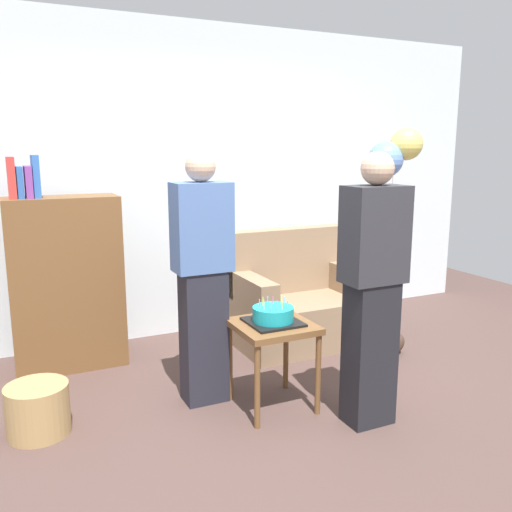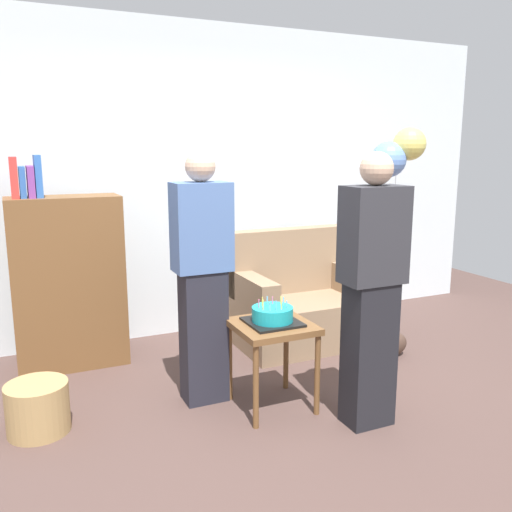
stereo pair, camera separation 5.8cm
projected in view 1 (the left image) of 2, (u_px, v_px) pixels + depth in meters
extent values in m
plane|color=#4C3833|center=(313.00, 427.00, 3.27)|extent=(8.00, 8.00, 0.00)
cube|color=silver|center=(195.00, 182.00, 4.82)|extent=(6.00, 0.10, 2.70)
cube|color=#8C7054|center=(301.00, 321.00, 4.62)|extent=(1.10, 0.70, 0.40)
cube|color=#8C7054|center=(287.00, 260.00, 4.77)|extent=(1.10, 0.16, 0.56)
cube|color=#8C7054|center=(251.00, 291.00, 4.36)|extent=(0.16, 0.70, 0.24)
cube|color=#8C7054|center=(349.00, 279.00, 4.76)|extent=(0.16, 0.70, 0.24)
cube|color=brown|center=(67.00, 284.00, 4.07)|extent=(0.80, 0.36, 1.30)
cube|color=red|center=(11.00, 178.00, 3.78)|extent=(0.05, 0.24, 0.29)
cube|color=#3366B7|center=(20.00, 182.00, 3.81)|extent=(0.04, 0.21, 0.22)
cube|color=#7F3D93|center=(28.00, 182.00, 3.83)|extent=(0.05, 0.26, 0.22)
cube|color=#3366B7|center=(36.00, 176.00, 3.84)|extent=(0.05, 0.22, 0.30)
cube|color=brown|center=(273.00, 326.00, 3.43)|extent=(0.48, 0.48, 0.04)
cylinder|color=brown|center=(257.00, 387.00, 3.21)|extent=(0.04, 0.04, 0.52)
cylinder|color=brown|center=(318.00, 374.00, 3.39)|extent=(0.04, 0.04, 0.52)
cylinder|color=brown|center=(230.00, 362.00, 3.58)|extent=(0.04, 0.04, 0.52)
cylinder|color=brown|center=(286.00, 352.00, 3.76)|extent=(0.04, 0.04, 0.52)
cube|color=black|center=(273.00, 322.00, 3.42)|extent=(0.32, 0.32, 0.02)
cylinder|color=teal|center=(273.00, 314.00, 3.41)|extent=(0.26, 0.26, 0.09)
cylinder|color=#66B2E5|center=(284.00, 301.00, 3.43)|extent=(0.01, 0.01, 0.06)
cylinder|color=#F2CC4C|center=(281.00, 300.00, 3.47)|extent=(0.01, 0.01, 0.05)
cylinder|color=#EA668C|center=(273.00, 300.00, 3.47)|extent=(0.01, 0.01, 0.05)
cylinder|color=#66B2E5|center=(268.00, 300.00, 3.45)|extent=(0.01, 0.01, 0.05)
cylinder|color=#F2CC4C|center=(263.00, 302.00, 3.42)|extent=(0.01, 0.01, 0.06)
cylinder|color=#EA668C|center=(259.00, 303.00, 3.39)|extent=(0.01, 0.01, 0.05)
cylinder|color=#F2CC4C|center=(264.00, 305.00, 3.34)|extent=(0.01, 0.01, 0.06)
cylinder|color=#66B2E5|center=(271.00, 307.00, 3.32)|extent=(0.01, 0.01, 0.05)
cylinder|color=#66B2E5|center=(277.00, 306.00, 3.33)|extent=(0.01, 0.01, 0.06)
cylinder|color=#F2CC4C|center=(282.00, 306.00, 3.35)|extent=(0.01, 0.01, 0.05)
cylinder|color=#66B2E5|center=(287.00, 304.00, 3.38)|extent=(0.01, 0.01, 0.05)
cube|color=#23232D|center=(204.00, 336.00, 3.55)|extent=(0.28, 0.20, 0.88)
cube|color=#4C6BA3|center=(202.00, 227.00, 3.40)|extent=(0.36, 0.22, 0.56)
sphere|color=#D1A889|center=(201.00, 167.00, 3.33)|extent=(0.19, 0.19, 0.19)
cube|color=black|center=(370.00, 353.00, 3.26)|extent=(0.28, 0.20, 0.88)
cube|color=#2D2D33|center=(375.00, 235.00, 3.11)|extent=(0.36, 0.22, 0.56)
sphere|color=#D1A889|center=(378.00, 168.00, 3.04)|extent=(0.19, 0.19, 0.19)
cylinder|color=#A88451|center=(38.00, 410.00, 3.17)|extent=(0.36, 0.36, 0.30)
ellipsoid|color=#473328|center=(390.00, 343.00, 4.38)|extent=(0.28, 0.14, 0.20)
cylinder|color=silver|center=(389.00, 246.00, 4.80)|extent=(0.00, 0.00, 1.58)
sphere|color=#668ED6|center=(386.00, 160.00, 4.68)|extent=(0.31, 0.31, 0.31)
sphere|color=#E5D666|center=(406.00, 144.00, 4.68)|extent=(0.28, 0.28, 0.28)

